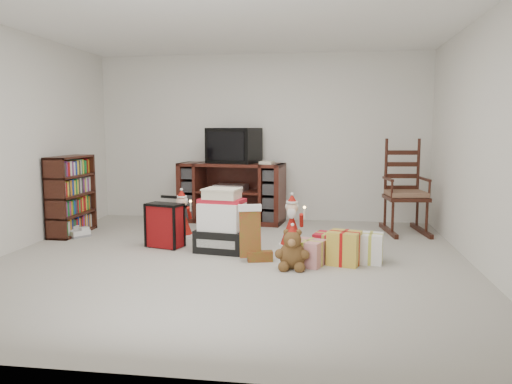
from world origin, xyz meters
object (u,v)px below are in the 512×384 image
gift_pile (222,225)px  crt_television (234,146)px  tv_stand (232,193)px  bookshelf (71,197)px  santa_figurine (292,227)px  teddy_bear (292,252)px  rocking_chair (405,199)px  gift_cluster (344,249)px  red_suitcase (165,225)px  sneaker_pair (76,233)px  mrs_claus_figurine (182,219)px

gift_pile → crt_television: (-0.20, 1.82, 0.83)m
tv_stand → bookshelf: (-1.93, -1.14, 0.06)m
crt_television → santa_figurine: bearing=-39.8°
teddy_bear → rocking_chair: bearing=55.9°
bookshelf → gift_cluster: bearing=-14.5°
red_suitcase → gift_cluster: bearing=6.9°
bookshelf → sneaker_pair: bearing=-51.6°
red_suitcase → crt_television: (0.50, 1.73, 0.88)m
rocking_chair → gift_cluster: rocking_chair is taller
santa_figurine → crt_television: crt_television is taller
gift_cluster → tv_stand: bearing=127.8°
gift_pile → teddy_bear: bearing=-26.8°
rocking_chair → gift_cluster: bearing=-124.7°
gift_pile → gift_cluster: bearing=-1.6°
bookshelf → red_suitcase: (1.46, -0.57, -0.23)m
red_suitcase → santa_figurine: santa_figurine is taller
bookshelf → crt_television: crt_television is taller
red_suitcase → mrs_claus_figurine: (0.04, 0.58, -0.03)m
bookshelf → crt_television: (1.96, 1.16, 0.64)m
gift_cluster → santa_figurine: bearing=136.4°
mrs_claus_figurine → gift_cluster: (2.02, -0.92, -0.10)m
gift_pile → gift_cluster: gift_pile is taller
gift_pile → teddy_bear: (0.84, -0.60, -0.13)m
bookshelf → santa_figurine: bearing=-6.8°
bookshelf → santa_figurine: size_ratio=1.64×
tv_stand → red_suitcase: size_ratio=2.62×
bookshelf → sneaker_pair: 0.50m
mrs_claus_figurine → sneaker_pair: 1.39m
teddy_bear → gift_cluster: size_ratio=0.44×
rocking_chair → santa_figurine: size_ratio=2.06×
crt_television → mrs_claus_figurine: bearing=-94.5°
tv_stand → rocking_chair: size_ratio=1.22×
santa_figurine → sneaker_pair: size_ratio=1.84×
bookshelf → rocking_chair: rocking_chair is taller
red_suitcase → santa_figurine: bearing=24.7°
bookshelf → rocking_chair: bearing=9.8°
tv_stand → gift_cluster: bearing=-45.7°
bookshelf → sneaker_pair: (0.13, -0.17, -0.45)m
teddy_bear → santa_figurine: size_ratio=0.62×
tv_stand → rocking_chair: (2.45, -0.38, 0.00)m
rocking_chair → red_suitcase: (-2.91, -1.33, -0.18)m
tv_stand → red_suitcase: tv_stand is taller
crt_television → sneaker_pair: bearing=-126.6°
gift_pile → teddy_bear: size_ratio=1.78×
mrs_claus_figurine → teddy_bear: bearing=-40.1°
santa_figurine → tv_stand: bearing=124.0°
santa_figurine → mrs_claus_figurine: bearing=166.0°
tv_stand → gift_cluster: size_ratio=1.77×
santa_figurine → mrs_claus_figurine: 1.48m
tv_stand → red_suitcase: bearing=-98.8°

